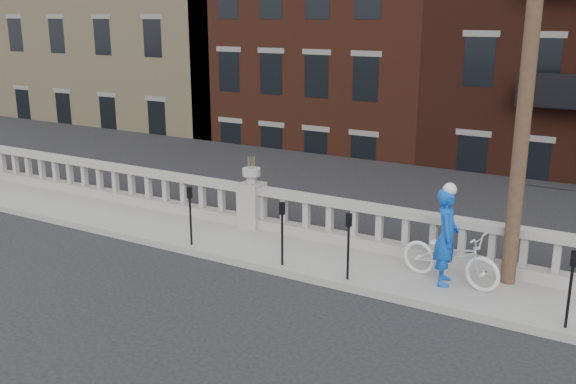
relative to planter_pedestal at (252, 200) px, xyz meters
name	(u,v)px	position (x,y,z in m)	size (l,w,h in m)	color
ground	(142,289)	(0.00, -3.95, -0.83)	(120.00, 120.00, 0.00)	black
sidewalk	(230,240)	(0.00, -0.95, -0.76)	(32.00, 2.20, 0.15)	gray
balustrade	(252,207)	(0.00, 0.00, -0.19)	(28.00, 0.34, 1.03)	gray
planter_pedestal	(252,200)	(0.00, 0.00, 0.00)	(0.55, 0.55, 1.76)	gray
lower_level	(480,70)	(0.56, 19.09, 1.80)	(80.00, 44.00, 20.80)	#605E59
utility_pole	(534,12)	(6.20, -0.35, 4.41)	(1.60, 0.28, 10.00)	#422D1E
parking_meter_a	(190,209)	(-0.46, -1.80, 0.17)	(0.10, 0.09, 1.36)	black
parking_meter_b	(282,226)	(1.94, -1.80, 0.17)	(0.10, 0.09, 1.36)	black
parking_meter_c	(348,239)	(3.44, -1.80, 0.17)	(0.10, 0.09, 1.36)	black
parking_meter_d	(571,281)	(7.45, -1.80, 0.17)	(0.10, 0.09, 1.36)	black
bicycle	(451,256)	(5.21, -0.91, -0.15)	(0.71, 2.03, 1.07)	silver
cyclist	(447,237)	(5.13, -1.02, 0.27)	(0.70, 0.46, 1.91)	blue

